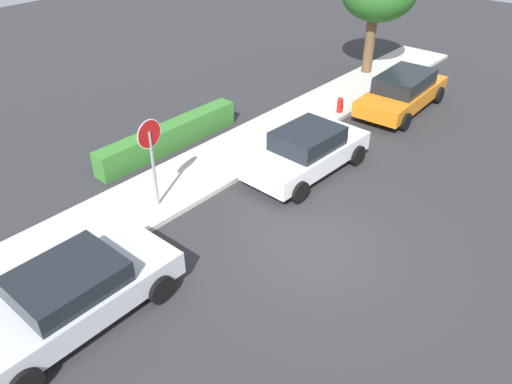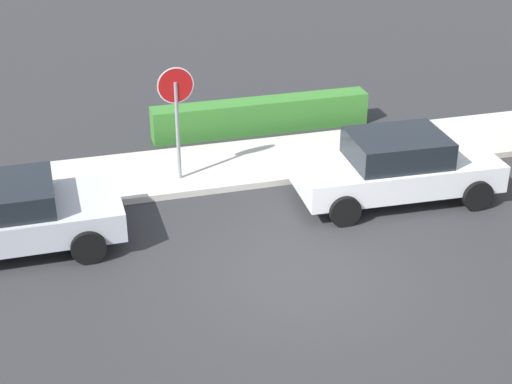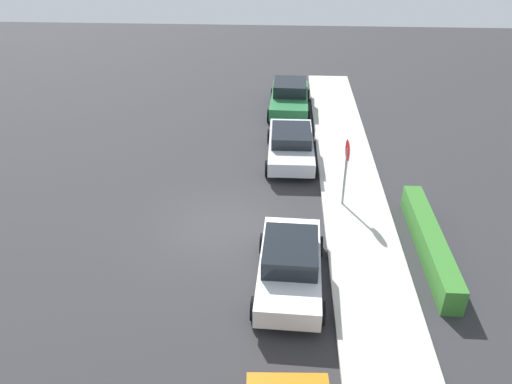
% 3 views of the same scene
% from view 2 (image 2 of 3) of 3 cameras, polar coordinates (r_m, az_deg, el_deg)
% --- Properties ---
extents(ground_plane, '(60.00, 60.00, 0.00)m').
position_cam_2_polar(ground_plane, '(13.97, 3.51, -5.94)').
color(ground_plane, '#2D2D30').
extents(sidewalk_curb, '(32.00, 2.33, 0.14)m').
position_cam_2_polar(sidewalk_curb, '(17.82, -1.27, 2.02)').
color(sidewalk_curb, beige).
rests_on(sidewalk_curb, ground_plane).
extents(stop_sign, '(0.77, 0.08, 2.63)m').
position_cam_2_polar(stop_sign, '(16.45, -5.81, 6.28)').
color(stop_sign, gray).
rests_on(stop_sign, ground_plane).
extents(parked_car_white, '(4.23, 2.05, 1.42)m').
position_cam_2_polar(parked_car_white, '(16.42, 10.19, 1.81)').
color(parked_car_white, white).
rests_on(parked_car_white, ground_plane).
extents(front_yard_hedge, '(5.49, 0.61, 0.82)m').
position_cam_2_polar(front_yard_hedge, '(19.68, 0.36, 5.58)').
color(front_yard_hedge, '#387A2D').
rests_on(front_yard_hedge, ground_plane).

